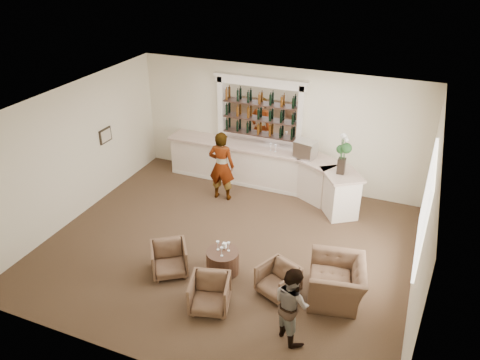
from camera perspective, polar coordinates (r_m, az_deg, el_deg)
name	(u,v)px	position (r m, az deg, el deg)	size (l,w,h in m)	color
ground	(227,246)	(10.79, -1.63, -8.09)	(8.00, 8.00, 0.00)	brown
room_shell	(245,142)	(10.14, 0.65, 4.67)	(8.04, 7.02, 3.32)	#EDE4C5
bar_counter	(265,169)	(12.93, 3.02, 1.41)	(5.72, 1.80, 1.14)	white
back_bar_alcove	(259,112)	(12.82, 2.38, 8.27)	(2.64, 0.25, 3.00)	white
cocktail_table	(223,261)	(9.94, -2.11, -9.89)	(0.69, 0.69, 0.50)	#472F1F
sommelier	(222,166)	(12.22, -2.26, 1.72)	(0.69, 0.45, 1.90)	gray
guest	(292,304)	(8.31, 6.31, -14.77)	(0.71, 0.56, 1.47)	gray
armchair_left	(169,259)	(9.96, -8.62, -9.52)	(0.72, 0.74, 0.68)	brown
armchair_center	(210,294)	(9.06, -3.70, -13.68)	(0.72, 0.74, 0.68)	brown
armchair_right	(278,280)	(9.39, 4.67, -12.06)	(0.69, 0.71, 0.64)	brown
armchair_far	(337,281)	(9.42, 11.71, -11.99)	(1.20, 1.05, 0.78)	brown
espresso_machine	(306,149)	(12.26, 7.99, 3.72)	(0.52, 0.43, 0.46)	silver
flower_vase	(343,151)	(11.42, 12.44, 3.46)	(0.28, 0.28, 1.06)	black
wine_glass_bar_left	(271,147)	(12.63, 3.76, 4.07)	(0.07, 0.07, 0.21)	white
wine_glass_bar_right	(276,148)	(12.55, 4.35, 3.89)	(0.07, 0.07, 0.21)	white
wine_glass_tbl_a	(218,246)	(9.79, -2.72, -7.98)	(0.07, 0.07, 0.21)	white
wine_glass_tbl_b	(229,247)	(9.75, -1.41, -8.12)	(0.07, 0.07, 0.21)	white
wine_glass_tbl_c	(222,252)	(9.62, -2.25, -8.71)	(0.07, 0.07, 0.21)	white
napkin_holder	(224,245)	(9.86, -1.91, -7.98)	(0.08, 0.08, 0.12)	white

